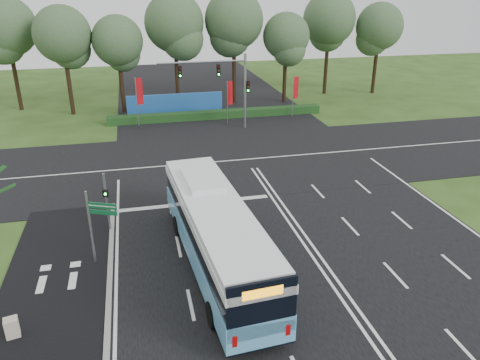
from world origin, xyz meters
name	(u,v)px	position (x,y,z in m)	size (l,w,h in m)	color
ground	(296,233)	(0.00, 0.00, 0.00)	(120.00, 120.00, 0.00)	#2A4717
road_main	(296,233)	(0.00, 0.00, 0.02)	(20.00, 120.00, 0.04)	black
road_cross	(246,160)	(0.00, 12.00, 0.03)	(120.00, 14.00, 0.05)	black
bike_path	(54,296)	(-12.50, -3.00, 0.03)	(5.00, 18.00, 0.06)	black
kerb_strip	(109,288)	(-10.10, -3.00, 0.06)	(0.25, 18.00, 0.12)	gray
city_bus	(216,234)	(-4.93, -2.31, 1.89)	(3.69, 13.22, 3.75)	#58A0CD
pedestrian_signal	(106,200)	(-10.20, 2.67, 1.91)	(0.32, 0.42, 3.49)	gray
street_sign	(96,219)	(-10.53, -0.68, 2.49)	(1.43, 0.68, 3.95)	gray
utility_cabinet	(12,328)	(-13.74, -5.37, 0.44)	(0.53, 0.44, 0.89)	beige
banner_flag_left	(139,94)	(-7.71, 23.48, 3.10)	(0.67, 0.28, 4.78)	gray
banner_flag_mid	(229,96)	(0.86, 22.33, 2.81)	(0.60, 0.26, 4.29)	gray
banner_flag_right	(295,90)	(8.03, 23.53, 2.75)	(0.61, 0.19, 4.20)	gray
traffic_light_gantry	(226,80)	(0.21, 20.50, 4.66)	(8.41, 0.28, 7.00)	gray
hedge	(217,115)	(0.00, 24.50, 0.40)	(22.00, 1.20, 0.80)	#163C17
blue_hoarding	(175,104)	(-4.00, 27.00, 1.10)	(10.00, 0.30, 2.20)	#1E56A4
eucalyptus_row	(205,27)	(0.04, 31.13, 8.48)	(47.60, 9.32, 12.39)	black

